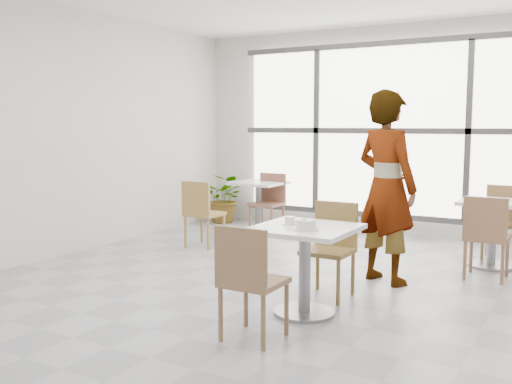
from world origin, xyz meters
The scene contains 17 objects.
floor centered at (0.00, 0.00, 0.00)m, with size 7.00×7.00×0.00m, color #9E9EA5.
wall_back centered at (0.00, 3.50, 1.50)m, with size 6.00×6.00×0.00m, color silver.
wall_left centered at (-3.00, 0.00, 1.50)m, with size 7.00×7.00×0.00m, color silver.
window centered at (0.00, 3.44, 1.50)m, with size 4.60×0.07×2.52m.
main_table centered at (0.52, -0.38, 0.52)m, with size 0.80×0.80×0.75m.
chair_near centered at (0.43, -1.15, 0.50)m, with size 0.42×0.42×0.87m.
chair_far centered at (0.49, 0.25, 0.50)m, with size 0.42×0.42×0.87m.
oatmeal_bowl centered at (0.59, -0.51, 0.79)m, with size 0.21×0.21×0.10m.
coffee_cup centered at (0.36, -0.35, 0.78)m, with size 0.16×0.13×0.07m.
person centered at (0.78, 0.95, 0.97)m, with size 0.70×0.46×1.93m, color black.
bg_table_left centered at (-1.70, 2.70, 0.49)m, with size 0.70×0.70×0.75m.
bg_table_right centered at (1.62, 2.17, 0.49)m, with size 0.70×0.70×0.75m.
bg_chair_left_near centered at (-1.78, 1.35, 0.50)m, with size 0.42×0.42×0.87m.
bg_chair_left_far centered at (-1.55, 2.75, 0.50)m, with size 0.42×0.42×0.87m.
bg_chair_right_near centered at (1.65, 1.52, 0.50)m, with size 0.42×0.42×0.87m.
bg_chair_right_far centered at (1.67, 2.64, 0.50)m, with size 0.42×0.42×0.87m.
plant_left centered at (-2.59, 3.15, 0.40)m, with size 0.72×0.62×0.80m, color #3B7936.
Camera 1 is at (2.55, -4.68, 1.59)m, focal length 40.72 mm.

